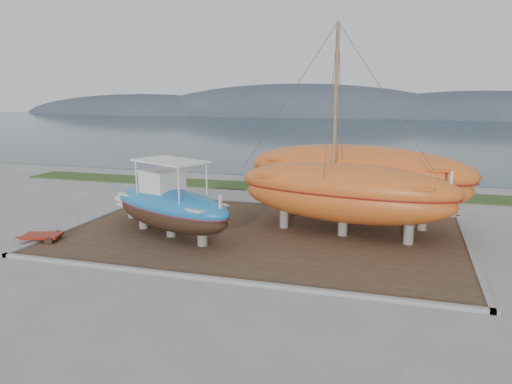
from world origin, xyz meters
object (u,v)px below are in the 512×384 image
(blue_caique, at_px, (170,199))
(white_dinghy, at_px, (154,206))
(orange_sailboat, at_px, (346,132))
(red_trailer, at_px, (42,238))
(orange_bare_hull, at_px, (355,185))

(blue_caique, bearing_deg, white_dinghy, 155.15)
(orange_sailboat, xyz_separation_m, red_trailer, (-12.81, -4.78, -4.66))
(blue_caique, bearing_deg, red_trailer, -132.02)
(blue_caique, bearing_deg, orange_bare_hull, 58.14)
(orange_bare_hull, relative_size, red_trailer, 4.88)
(white_dinghy, distance_m, orange_sailboat, 10.66)
(orange_sailboat, distance_m, red_trailer, 14.44)
(white_dinghy, xyz_separation_m, orange_bare_hull, (10.09, 2.51, 1.24))
(white_dinghy, bearing_deg, orange_bare_hull, 10.67)
(blue_caique, distance_m, white_dinghy, 3.70)
(orange_bare_hull, height_order, red_trailer, orange_bare_hull)
(orange_sailboat, relative_size, red_trailer, 4.30)
(orange_sailboat, height_order, red_trailer, orange_sailboat)
(blue_caique, xyz_separation_m, red_trailer, (-5.27, -2.29, -1.66))
(orange_sailboat, bearing_deg, red_trailer, -149.45)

